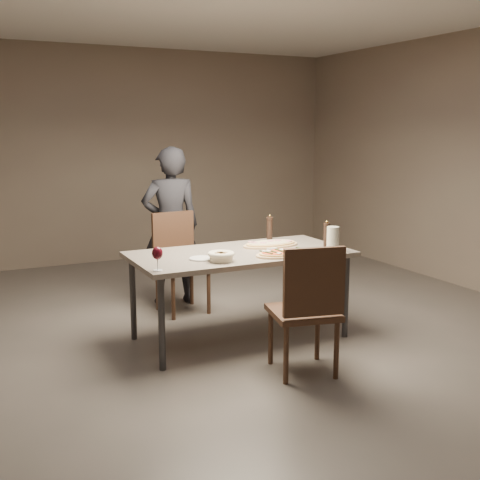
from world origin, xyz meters
name	(u,v)px	position (x,y,z in m)	size (l,w,h in m)	color
room	(240,173)	(0.00, 0.00, 1.40)	(7.00, 7.00, 7.00)	#5C554F
dining_table	(240,258)	(0.00, 0.00, 0.69)	(1.80, 0.90, 0.75)	slate
zucchini_pizza	(285,253)	(0.27, -0.28, 0.77)	(0.51, 0.28, 0.05)	tan
ham_pizza	(271,244)	(0.35, 0.11, 0.77)	(0.51, 0.28, 0.04)	tan
bread_basket	(221,256)	(-0.29, -0.26, 0.79)	(0.21, 0.21, 0.08)	beige
oil_dish	(271,248)	(0.30, 0.01, 0.76)	(0.11, 0.11, 0.01)	white
pepper_mill_left	(270,228)	(0.49, 0.38, 0.86)	(0.06, 0.06, 0.23)	black
pepper_mill_right	(327,234)	(0.78, -0.12, 0.86)	(0.06, 0.06, 0.23)	black
carafe	(333,239)	(0.69, -0.34, 0.86)	(0.10, 0.10, 0.21)	silver
wine_glass	(157,254)	(-0.83, -0.34, 0.87)	(0.08, 0.08, 0.18)	silver
side_plate	(202,259)	(-0.40, -0.13, 0.76)	(0.19, 0.19, 0.01)	white
chair_near	(308,303)	(0.08, -0.93, 0.54)	(0.55, 0.55, 0.97)	#3F281A
chair_far	(178,256)	(-0.18, 1.00, 0.54)	(0.49, 0.49, 0.96)	#3F281A
diner	(171,226)	(-0.15, 1.27, 0.79)	(0.58, 0.38, 1.59)	black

